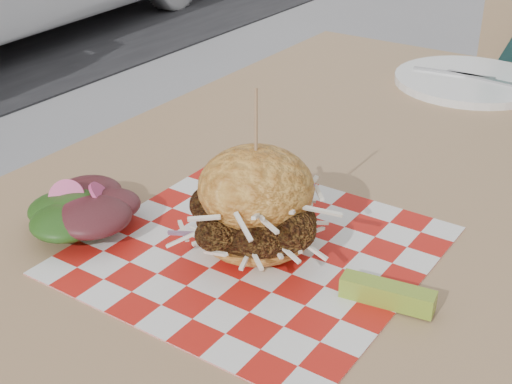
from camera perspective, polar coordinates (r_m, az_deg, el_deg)
patio_table at (r=1.05m, az=8.52°, el=-1.82°), size 0.80×1.20×0.75m
paper_liner at (r=0.81m, az=-0.00°, el=-4.64°), size 0.36×0.36×0.00m
sandwich at (r=0.78m, az=0.00°, el=-1.28°), size 0.17×0.17×0.19m
pickle_spear at (r=0.73m, az=10.46°, el=-8.03°), size 0.10×0.04×0.02m
side_salad at (r=0.87m, az=-13.61°, el=-1.83°), size 0.14×0.14×0.05m
place_setting at (r=1.38m, az=16.68°, el=8.52°), size 0.27×0.27×0.02m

